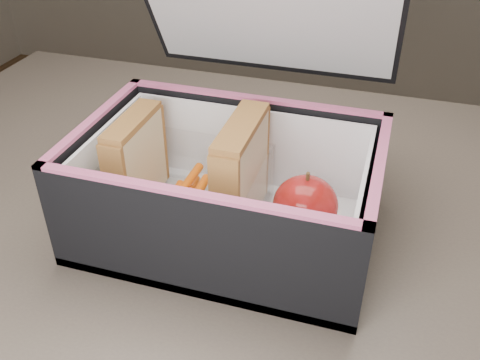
# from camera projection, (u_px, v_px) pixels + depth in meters

# --- Properties ---
(kitchen_table) EXTENTS (1.20, 0.80, 0.75)m
(kitchen_table) POSITION_uv_depth(u_px,v_px,m) (290.00, 296.00, 0.63)
(kitchen_table) COLOR brown
(kitchen_table) RESTS_ON ground
(lunch_bag) EXTENTS (0.30, 0.30, 0.28)m
(lunch_bag) POSITION_uv_depth(u_px,v_px,m) (229.00, 180.00, 0.55)
(lunch_bag) COLOR black
(lunch_bag) RESTS_ON kitchen_table
(plastic_tub) EXTENTS (0.16, 0.12, 0.07)m
(plastic_tub) POSITION_uv_depth(u_px,v_px,m) (189.00, 186.00, 0.58)
(plastic_tub) COLOR white
(plastic_tub) RESTS_ON lunch_bag
(sandwich_left) EXTENTS (0.03, 0.09, 0.10)m
(sandwich_left) POSITION_uv_depth(u_px,v_px,m) (136.00, 161.00, 0.58)
(sandwich_left) COLOR #CEB086
(sandwich_left) RESTS_ON plastic_tub
(sandwich_right) EXTENTS (0.03, 0.11, 0.12)m
(sandwich_right) POSITION_uv_depth(u_px,v_px,m) (241.00, 174.00, 0.55)
(sandwich_right) COLOR #CEB086
(sandwich_right) RESTS_ON plastic_tub
(carrot_sticks) EXTENTS (0.05, 0.12, 0.03)m
(carrot_sticks) POSITION_uv_depth(u_px,v_px,m) (182.00, 203.00, 0.57)
(carrot_sticks) COLOR #E85514
(carrot_sticks) RESTS_ON plastic_tub
(paper_napkin) EXTENTS (0.08, 0.08, 0.01)m
(paper_napkin) POSITION_uv_depth(u_px,v_px,m) (308.00, 229.00, 0.56)
(paper_napkin) COLOR white
(paper_napkin) RESTS_ON lunch_bag
(red_apple) EXTENTS (0.08, 0.08, 0.07)m
(red_apple) POSITION_uv_depth(u_px,v_px,m) (305.00, 205.00, 0.54)
(red_apple) COLOR maroon
(red_apple) RESTS_ON paper_napkin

